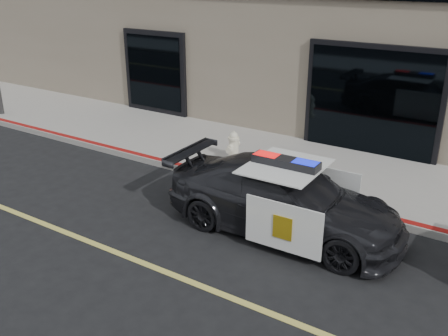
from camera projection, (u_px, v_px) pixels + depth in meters
The scene contains 4 objects.
ground at pixel (276, 316), 7.02m from camera, with size 120.00×120.00×0.00m, color black.
sidewalk_n at pixel (385, 185), 11.08m from camera, with size 60.00×3.50×0.15m, color gray.
police_car at pixel (284, 199), 9.06m from camera, with size 2.11×4.49×1.45m.
fire_hydrant at pixel (233, 146), 12.19m from camera, with size 0.33×0.46×0.73m.
Camera 1 is at (2.50, -5.21, 4.56)m, focal length 40.00 mm.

